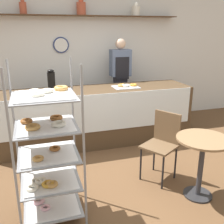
# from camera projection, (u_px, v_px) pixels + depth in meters

# --- Properties ---
(ground_plane) EXTENTS (14.00, 14.00, 0.00)m
(ground_plane) POSITION_uv_depth(u_px,v_px,m) (123.00, 181.00, 3.40)
(ground_plane) COLOR brown
(back_wall) EXTENTS (10.00, 0.30, 2.70)m
(back_wall) POSITION_uv_depth(u_px,v_px,m) (83.00, 56.00, 5.15)
(back_wall) COLOR white
(back_wall) RESTS_ON ground_plane
(display_counter) EXTENTS (3.20, 0.75, 0.94)m
(display_counter) POSITION_uv_depth(u_px,v_px,m) (97.00, 116.00, 4.45)
(display_counter) COLOR #4C3823
(display_counter) RESTS_ON ground_plane
(pastry_rack) EXTENTS (0.62, 0.59, 1.61)m
(pastry_rack) POSITION_uv_depth(u_px,v_px,m) (48.00, 152.00, 2.55)
(pastry_rack) COLOR gray
(pastry_rack) RESTS_ON ground_plane
(person_worker) EXTENTS (0.38, 0.23, 1.71)m
(person_worker) POSITION_uv_depth(u_px,v_px,m) (120.00, 80.00, 5.07)
(person_worker) COLOR #282833
(person_worker) RESTS_ON ground_plane
(cafe_table) EXTENTS (0.60, 0.60, 0.73)m
(cafe_table) POSITION_uv_depth(u_px,v_px,m) (202.00, 154.00, 2.94)
(cafe_table) COLOR #262628
(cafe_table) RESTS_ON ground_plane
(cafe_chair) EXTENTS (0.52, 0.52, 0.88)m
(cafe_chair) POSITION_uv_depth(u_px,v_px,m) (163.00, 139.00, 3.34)
(cafe_chair) COLOR black
(cafe_chair) RESTS_ON ground_plane
(coffee_carafe) EXTENTS (0.12, 0.12, 0.35)m
(coffee_carafe) POSITION_uv_depth(u_px,v_px,m) (51.00, 81.00, 4.08)
(coffee_carafe) COLOR black
(coffee_carafe) RESTS_ON display_counter
(donut_tray_counter) EXTENTS (0.42, 0.32, 0.05)m
(donut_tray_counter) POSITION_uv_depth(u_px,v_px,m) (126.00, 86.00, 4.42)
(donut_tray_counter) COLOR silver
(donut_tray_counter) RESTS_ON display_counter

